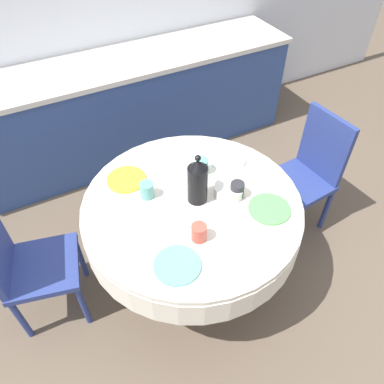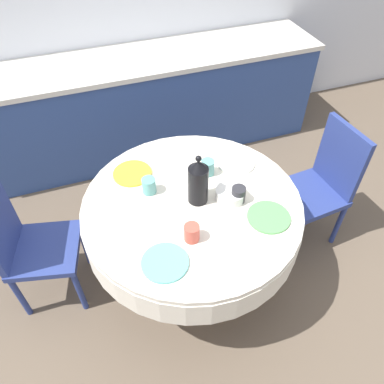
# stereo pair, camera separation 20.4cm
# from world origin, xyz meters

# --- Properties ---
(ground_plane) EXTENTS (12.00, 12.00, 0.00)m
(ground_plane) POSITION_xyz_m (0.00, 0.00, 0.00)
(ground_plane) COLOR brown
(kitchen_counter) EXTENTS (3.24, 0.64, 0.89)m
(kitchen_counter) POSITION_xyz_m (0.00, 1.50, 0.45)
(kitchen_counter) COLOR #2D4784
(kitchen_counter) RESTS_ON ground_plane
(dining_table) EXTENTS (1.25, 1.25, 0.72)m
(dining_table) POSITION_xyz_m (0.00, 0.00, 0.60)
(dining_table) COLOR tan
(dining_table) RESTS_ON ground_plane
(chair_left) EXTENTS (0.43, 0.43, 0.91)m
(chair_left) POSITION_xyz_m (0.97, 0.08, 0.50)
(chair_left) COLOR navy
(chair_left) RESTS_ON ground_plane
(chair_right) EXTENTS (0.48, 0.48, 0.91)m
(chair_right) POSITION_xyz_m (-0.94, 0.22, 0.50)
(chair_right) COLOR navy
(chair_right) RESTS_ON ground_plane
(plate_near_left) EXTENTS (0.23, 0.23, 0.01)m
(plate_near_left) POSITION_xyz_m (-0.26, -0.34, 0.73)
(plate_near_left) COLOR #60BCB7
(plate_near_left) RESTS_ON dining_table
(cup_near_left) EXTENTS (0.08, 0.08, 0.10)m
(cup_near_left) POSITION_xyz_m (-0.09, -0.24, 0.77)
(cup_near_left) COLOR #CC4C3D
(cup_near_left) RESTS_ON dining_table
(plate_near_right) EXTENTS (0.23, 0.23, 0.01)m
(plate_near_right) POSITION_xyz_m (0.35, -0.25, 0.73)
(plate_near_right) COLOR #5BA85B
(plate_near_right) RESTS_ON dining_table
(cup_near_right) EXTENTS (0.08, 0.08, 0.10)m
(cup_near_right) POSITION_xyz_m (0.25, -0.08, 0.77)
(cup_near_right) COLOR #28282D
(cup_near_right) RESTS_ON dining_table
(plate_far_left) EXTENTS (0.23, 0.23, 0.01)m
(plate_far_left) POSITION_xyz_m (-0.26, 0.34, 0.73)
(plate_far_left) COLOR yellow
(plate_far_left) RESTS_ON dining_table
(cup_far_left) EXTENTS (0.08, 0.08, 0.10)m
(cup_far_left) POSITION_xyz_m (-0.20, 0.16, 0.77)
(cup_far_left) COLOR #5BA39E
(cup_far_left) RESTS_ON dining_table
(plate_far_right) EXTENTS (0.23, 0.23, 0.01)m
(plate_far_right) POSITION_xyz_m (0.37, 0.22, 0.73)
(plate_far_right) COLOR white
(plate_far_right) RESTS_ON dining_table
(cup_far_right) EXTENTS (0.08, 0.08, 0.10)m
(cup_far_right) POSITION_xyz_m (0.17, 0.19, 0.77)
(cup_far_right) COLOR #5BA39E
(cup_far_right) RESTS_ON dining_table
(coffee_carafe) EXTENTS (0.11, 0.11, 0.32)m
(coffee_carafe) POSITION_xyz_m (0.04, 0.01, 0.86)
(coffee_carafe) COLOR black
(coffee_carafe) RESTS_ON dining_table
(fruit_bowl) EXTENTS (0.17, 0.17, 0.06)m
(fruit_bowl) POSITION_xyz_m (0.21, -0.04, 0.75)
(fruit_bowl) COLOR silver
(fruit_bowl) RESTS_ON dining_table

